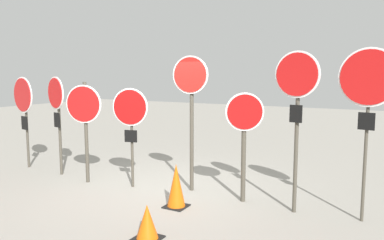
{
  "coord_description": "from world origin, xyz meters",
  "views": [
    {
      "loc": [
        4.05,
        -5.95,
        2.27
      ],
      "look_at": [
        0.76,
        0.0,
        1.43
      ],
      "focal_mm": 35.0,
      "sensor_mm": 36.0,
      "label": 1
    }
  ],
  "objects_px": {
    "stop_sign_7": "(368,89)",
    "stop_sign_5": "(244,127)",
    "traffic_cone_1": "(176,186)",
    "stop_sign_1": "(57,103)",
    "stop_sign_3": "(130,114)",
    "stop_sign_6": "(297,94)",
    "stop_sign_0": "(23,102)",
    "stop_sign_2": "(84,113)",
    "stop_sign_4": "(191,95)",
    "traffic_cone_0": "(147,222)"
  },
  "relations": [
    {
      "from": "stop_sign_5",
      "to": "traffic_cone_0",
      "type": "distance_m",
      "value": 2.42
    },
    {
      "from": "stop_sign_3",
      "to": "stop_sign_4",
      "type": "relative_size",
      "value": 0.76
    },
    {
      "from": "stop_sign_7",
      "to": "stop_sign_5",
      "type": "bearing_deg",
      "value": -170.09
    },
    {
      "from": "stop_sign_2",
      "to": "stop_sign_6",
      "type": "relative_size",
      "value": 0.8
    },
    {
      "from": "stop_sign_1",
      "to": "traffic_cone_1",
      "type": "bearing_deg",
      "value": 8.62
    },
    {
      "from": "stop_sign_2",
      "to": "stop_sign_3",
      "type": "xyz_separation_m",
      "value": [
        1.04,
        0.19,
        -0.0
      ]
    },
    {
      "from": "stop_sign_4",
      "to": "traffic_cone_1",
      "type": "relative_size",
      "value": 3.47
    },
    {
      "from": "stop_sign_5",
      "to": "stop_sign_7",
      "type": "bearing_deg",
      "value": -27.14
    },
    {
      "from": "stop_sign_5",
      "to": "stop_sign_6",
      "type": "relative_size",
      "value": 0.74
    },
    {
      "from": "stop_sign_3",
      "to": "traffic_cone_0",
      "type": "xyz_separation_m",
      "value": [
        1.67,
        -1.8,
        -1.24
      ]
    },
    {
      "from": "stop_sign_3",
      "to": "stop_sign_5",
      "type": "distance_m",
      "value": 2.3
    },
    {
      "from": "stop_sign_6",
      "to": "traffic_cone_1",
      "type": "relative_size",
      "value": 3.5
    },
    {
      "from": "stop_sign_1",
      "to": "stop_sign_4",
      "type": "relative_size",
      "value": 0.85
    },
    {
      "from": "traffic_cone_1",
      "to": "stop_sign_6",
      "type": "bearing_deg",
      "value": 20.88
    },
    {
      "from": "stop_sign_3",
      "to": "traffic_cone_0",
      "type": "bearing_deg",
      "value": -60.19
    },
    {
      "from": "stop_sign_4",
      "to": "traffic_cone_0",
      "type": "relative_size",
      "value": 5.28
    },
    {
      "from": "stop_sign_1",
      "to": "stop_sign_0",
      "type": "bearing_deg",
      "value": -167.06
    },
    {
      "from": "stop_sign_7",
      "to": "stop_sign_6",
      "type": "bearing_deg",
      "value": -164.21
    },
    {
      "from": "stop_sign_0",
      "to": "stop_sign_4",
      "type": "relative_size",
      "value": 0.84
    },
    {
      "from": "stop_sign_2",
      "to": "stop_sign_4",
      "type": "height_order",
      "value": "stop_sign_4"
    },
    {
      "from": "stop_sign_3",
      "to": "stop_sign_7",
      "type": "height_order",
      "value": "stop_sign_7"
    },
    {
      "from": "stop_sign_0",
      "to": "stop_sign_2",
      "type": "bearing_deg",
      "value": 4.4
    },
    {
      "from": "stop_sign_2",
      "to": "stop_sign_4",
      "type": "xyz_separation_m",
      "value": [
        2.19,
        0.58,
        0.39
      ]
    },
    {
      "from": "traffic_cone_1",
      "to": "stop_sign_1",
      "type": "bearing_deg",
      "value": 171.78
    },
    {
      "from": "stop_sign_4",
      "to": "stop_sign_7",
      "type": "height_order",
      "value": "stop_sign_7"
    },
    {
      "from": "stop_sign_7",
      "to": "traffic_cone_0",
      "type": "bearing_deg",
      "value": -131.23
    },
    {
      "from": "stop_sign_3",
      "to": "stop_sign_5",
      "type": "height_order",
      "value": "stop_sign_3"
    },
    {
      "from": "stop_sign_5",
      "to": "stop_sign_7",
      "type": "distance_m",
      "value": 2.05
    },
    {
      "from": "stop_sign_3",
      "to": "stop_sign_6",
      "type": "height_order",
      "value": "stop_sign_6"
    },
    {
      "from": "stop_sign_3",
      "to": "stop_sign_5",
      "type": "xyz_separation_m",
      "value": [
        2.28,
        0.27,
        -0.13
      ]
    },
    {
      "from": "stop_sign_5",
      "to": "traffic_cone_1",
      "type": "xyz_separation_m",
      "value": [
        -0.92,
        -0.79,
        -0.98
      ]
    },
    {
      "from": "stop_sign_4",
      "to": "stop_sign_1",
      "type": "bearing_deg",
      "value": -178.25
    },
    {
      "from": "stop_sign_5",
      "to": "stop_sign_4",
      "type": "bearing_deg",
      "value": 146.16
    },
    {
      "from": "stop_sign_6",
      "to": "traffic_cone_1",
      "type": "height_order",
      "value": "stop_sign_6"
    },
    {
      "from": "stop_sign_0",
      "to": "stop_sign_1",
      "type": "relative_size",
      "value": 0.99
    },
    {
      "from": "stop_sign_0",
      "to": "stop_sign_2",
      "type": "relative_size",
      "value": 1.04
    },
    {
      "from": "stop_sign_1",
      "to": "stop_sign_5",
      "type": "relative_size",
      "value": 1.13
    },
    {
      "from": "stop_sign_2",
      "to": "stop_sign_4",
      "type": "bearing_deg",
      "value": -0.16
    },
    {
      "from": "stop_sign_5",
      "to": "traffic_cone_1",
      "type": "bearing_deg",
      "value": -167.15
    },
    {
      "from": "stop_sign_6",
      "to": "stop_sign_7",
      "type": "height_order",
      "value": "stop_sign_7"
    },
    {
      "from": "stop_sign_1",
      "to": "stop_sign_7",
      "type": "bearing_deg",
      "value": 19.81
    },
    {
      "from": "stop_sign_3",
      "to": "stop_sign_6",
      "type": "xyz_separation_m",
      "value": [
        3.19,
        0.18,
        0.47
      ]
    },
    {
      "from": "stop_sign_1",
      "to": "traffic_cone_1",
      "type": "relative_size",
      "value": 2.94
    },
    {
      "from": "stop_sign_7",
      "to": "stop_sign_0",
      "type": "bearing_deg",
      "value": -168.99
    },
    {
      "from": "traffic_cone_0",
      "to": "stop_sign_2",
      "type": "bearing_deg",
      "value": 149.4
    },
    {
      "from": "stop_sign_0",
      "to": "stop_sign_2",
      "type": "xyz_separation_m",
      "value": [
        2.22,
        -0.25,
        -0.13
      ]
    },
    {
      "from": "stop_sign_5",
      "to": "stop_sign_7",
      "type": "height_order",
      "value": "stop_sign_7"
    },
    {
      "from": "stop_sign_1",
      "to": "stop_sign_7",
      "type": "relative_size",
      "value": 0.83
    },
    {
      "from": "traffic_cone_1",
      "to": "stop_sign_7",
      "type": "bearing_deg",
      "value": 15.99
    },
    {
      "from": "stop_sign_3",
      "to": "stop_sign_2",
      "type": "bearing_deg",
      "value": 177.34
    }
  ]
}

